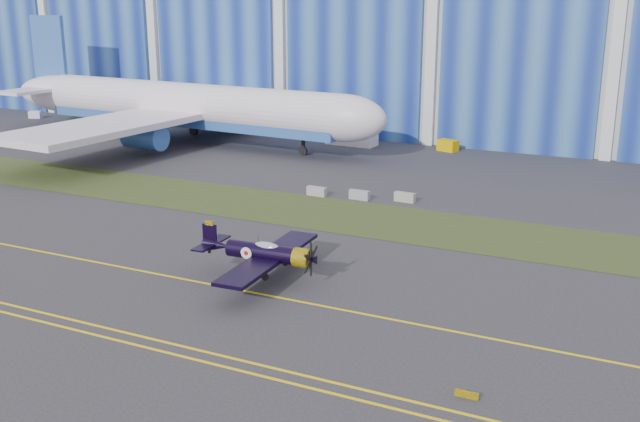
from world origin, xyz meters
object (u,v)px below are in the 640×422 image
at_px(warbird, 262,252).
at_px(jetliner, 186,57).
at_px(shipping_container, 352,134).
at_px(tug, 448,145).

height_order(warbird, jetliner, jetliner).
bearing_deg(shipping_container, warbird, -70.35).
distance_m(warbird, shipping_container, 49.57).
bearing_deg(tug, warbird, -71.23).
bearing_deg(warbird, jetliner, 127.82).
bearing_deg(warbird, shipping_container, 103.57).
height_order(shipping_container, tug, shipping_container).
distance_m(warbird, tug, 49.06).
height_order(jetliner, shipping_container, jetliner).
relative_size(warbird, jetliner, 0.18).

